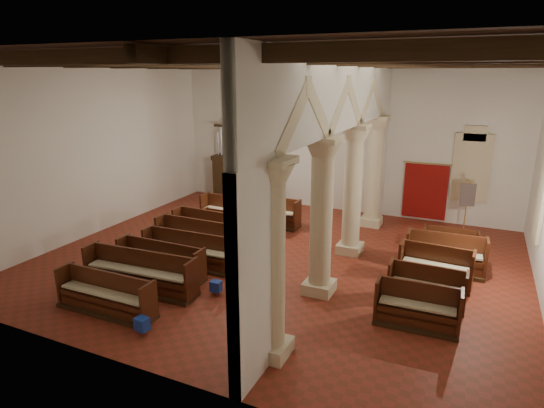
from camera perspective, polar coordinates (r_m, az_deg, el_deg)
The scene contains 32 objects.
floor at distance 14.03m, azimuth 0.90°, elevation -7.05°, with size 14.00×14.00×0.00m, color maroon.
ceiling at distance 12.91m, azimuth 1.02°, elevation 18.25°, with size 14.00×14.00×0.00m, color black.
wall_back at distance 18.72m, azimuth 8.44°, elevation 8.21°, with size 14.00×0.02×6.00m, color silver.
wall_front at distance 8.19m, azimuth -16.22°, elevation -2.49°, with size 14.00×0.02×6.00m, color silver.
wall_left at distance 17.16m, azimuth -21.13°, elevation 6.60°, with size 0.02×12.00×6.00m, color silver.
ceiling_beams at distance 12.90m, azimuth 1.02°, elevation 17.45°, with size 13.80×11.80×0.30m, color #372411, non-canonical shape.
arcade at distance 12.44m, azimuth 8.63°, elevation 6.89°, with size 0.90×11.90×6.00m.
window_right_b at distance 14.80m, azimuth 30.91°, elevation 0.83°, with size 0.03×1.00×2.20m, color #357962.
window_back at distance 18.10m, azimuth 23.70°, elevation 4.19°, with size 1.00×0.03×2.20m, color #357962.
pipe_organ at distance 20.27m, azimuth -4.48°, elevation 4.26°, with size 2.10×0.85×4.40m.
lectern at distance 19.62m, azimuth 0.28°, elevation 1.58°, with size 0.69×0.73×1.43m.
dossal_curtain at distance 18.34m, azimuth 18.67°, elevation 1.52°, with size 1.80×0.07×2.17m.
processional_banner at distance 16.61m, azimuth 23.01°, elevation -1.82°, with size 0.47×0.61×2.18m.
hymnal_box_a at distance 10.65m, azimuth -16.00°, elevation -14.26°, with size 0.29×0.23×0.29m, color navy.
hymnal_box_b at distance 11.98m, azimuth -7.05°, elevation -10.19°, with size 0.28×0.22×0.28m, color navy.
hymnal_box_c at distance 13.38m, azimuth -5.30°, elevation -7.15°, with size 0.30×0.24×0.30m, color navy.
tube_heater_a at distance 12.01m, azimuth -17.35°, elevation -11.18°, with size 0.09×0.09×0.94m, color white.
tube_heater_b at distance 11.76m, azimuth -18.31°, elevation -11.89°, with size 0.09×0.09×0.93m, color silver.
nave_pew_0 at distance 11.73m, azimuth -20.10°, elevation -11.23°, with size 2.62×0.68×0.98m.
nave_pew_1 at distance 12.54m, azimuth -16.23°, elevation -8.90°, with size 3.23×0.91×1.08m.
nave_pew_2 at distance 13.22m, azimuth -13.80°, elevation -7.51°, with size 2.69×0.67×0.99m.
nave_pew_3 at distance 13.69m, azimuth -10.16°, elevation -6.40°, with size 3.08×0.77×1.02m.
nave_pew_4 at distance 14.50m, azimuth -9.09°, elevation -4.93°, with size 3.00×0.76×1.10m.
nave_pew_5 at distance 15.02m, azimuth -6.66°, elevation -4.03°, with size 3.38×0.90×1.14m.
nave_pew_6 at distance 15.63m, azimuth -4.93°, elevation -3.38°, with size 2.44×0.68×0.96m.
nave_pew_7 at distance 16.85m, azimuth -3.96°, elevation -1.74°, with size 3.23×0.83×1.10m.
nave_pew_8 at distance 17.16m, azimuth -1.35°, elevation -1.39°, with size 3.02×0.78×1.08m.
aisle_pew_0 at distance 10.98m, azimuth 17.71°, elevation -12.86°, with size 1.87×0.73×1.02m.
aisle_pew_1 at distance 12.03m, azimuth 18.75°, elevation -10.38°, with size 1.85×0.67×0.98m.
aisle_pew_2 at distance 13.15m, azimuth 19.75°, elevation -7.98°, with size 1.93×0.82×1.07m.
aisle_pew_3 at distance 14.00m, azimuth 20.85°, elevation -6.54°, with size 2.21×0.86×1.13m.
aisle_pew_4 at distance 15.08m, azimuth 21.40°, elevation -5.21°, with size 1.65×0.72×0.95m.
Camera 1 is at (5.18, -11.81, 5.52)m, focal length 30.00 mm.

